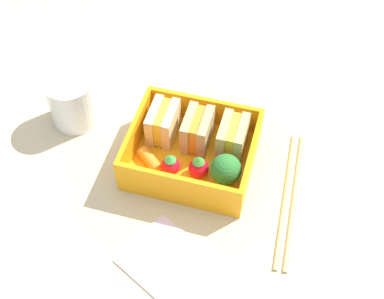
% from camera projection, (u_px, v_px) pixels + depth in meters
% --- Properties ---
extents(ground_plane, '(1.20, 1.20, 0.02)m').
position_uv_depth(ground_plane, '(192.00, 166.00, 0.72)').
color(ground_plane, beige).
extents(bento_tray, '(0.16, 0.14, 0.01)m').
position_uv_depth(bento_tray, '(192.00, 159.00, 0.70)').
color(bento_tray, '#FA9F13').
rests_on(bento_tray, ground_plane).
extents(bento_rim, '(0.16, 0.14, 0.04)m').
position_uv_depth(bento_rim, '(192.00, 146.00, 0.68)').
color(bento_rim, '#FA9F13').
rests_on(bento_rim, bento_tray).
extents(sandwich_left, '(0.03, 0.05, 0.05)m').
position_uv_depth(sandwich_left, '(163.00, 123.00, 0.70)').
color(sandwich_left, beige).
rests_on(sandwich_left, bento_tray).
extents(sandwich_center_left, '(0.03, 0.05, 0.05)m').
position_uv_depth(sandwich_center_left, '(197.00, 130.00, 0.69)').
color(sandwich_center_left, tan).
rests_on(sandwich_center_left, bento_tray).
extents(sandwich_center, '(0.03, 0.05, 0.05)m').
position_uv_depth(sandwich_center, '(233.00, 137.00, 0.69)').
color(sandwich_center, tan).
rests_on(sandwich_center, bento_tray).
extents(carrot_stick_far_left, '(0.04, 0.04, 0.02)m').
position_uv_depth(carrot_stick_far_left, '(150.00, 160.00, 0.68)').
color(carrot_stick_far_left, orange).
rests_on(carrot_stick_far_left, bento_tray).
extents(strawberry_left, '(0.02, 0.02, 0.03)m').
position_uv_depth(strawberry_left, '(171.00, 165.00, 0.67)').
color(strawberry_left, red).
rests_on(strawberry_left, bento_tray).
extents(strawberry_far_left, '(0.03, 0.03, 0.03)m').
position_uv_depth(strawberry_far_left, '(199.00, 167.00, 0.67)').
color(strawberry_far_left, red).
rests_on(strawberry_far_left, bento_tray).
extents(broccoli_floret, '(0.04, 0.04, 0.05)m').
position_uv_depth(broccoli_floret, '(226.00, 170.00, 0.65)').
color(broccoli_floret, '#95D369').
rests_on(broccoli_floret, bento_tray).
extents(chopstick_pair, '(0.03, 0.20, 0.01)m').
position_uv_depth(chopstick_pair, '(290.00, 198.00, 0.67)').
color(chopstick_pair, tan).
rests_on(chopstick_pair, ground_plane).
extents(drinking_glass, '(0.06, 0.06, 0.07)m').
position_uv_depth(drinking_glass, '(72.00, 101.00, 0.72)').
color(drinking_glass, white).
rests_on(drinking_glass, ground_plane).
extents(folded_napkin, '(0.18, 0.14, 0.00)m').
position_uv_depth(folded_napkin, '(186.00, 277.00, 0.61)').
color(folded_napkin, silver).
rests_on(folded_napkin, ground_plane).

